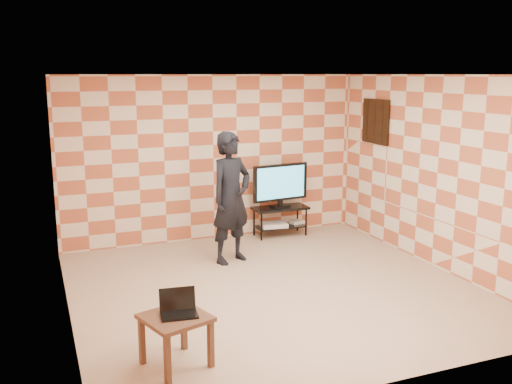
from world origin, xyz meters
The scene contains 14 objects.
floor centered at (0.00, 0.00, 0.00)m, with size 5.00×5.00×0.00m, color tan.
wall_back centered at (0.00, 2.50, 1.35)m, with size 5.00×0.02×2.70m, color beige.
wall_front centered at (0.00, -2.50, 1.35)m, with size 5.00×0.02×2.70m, color beige.
wall_left centered at (-2.50, 0.00, 1.35)m, with size 0.02×5.00×2.70m, color beige.
wall_right centered at (2.50, 0.00, 1.35)m, with size 0.02×5.00×2.70m, color beige.
ceiling centered at (0.00, 0.00, 2.70)m, with size 5.00×5.00×0.02m, color white.
wall_art centered at (2.47, 1.55, 1.95)m, with size 0.04×0.72×0.72m.
tv_stand centered at (1.08, 2.21, 0.36)m, with size 0.93×0.42×0.50m.
tv centered at (1.08, 2.20, 0.91)m, with size 1.01×0.23×0.73m.
dvd_player centered at (0.95, 2.17, 0.21)m, with size 0.43×0.31×0.07m, color silver.
game_console centered at (1.41, 2.23, 0.20)m, with size 0.23×0.17×0.05m, color silver.
side_table centered at (-1.64, -1.49, 0.41)m, with size 0.70×0.70×0.50m.
laptop centered at (-1.60, -1.45, 0.55)m, with size 0.37×0.31×0.23m.
person centered at (-0.14, 1.22, 0.96)m, with size 0.70×0.46×1.91m, color black.
Camera 1 is at (-2.76, -6.38, 2.71)m, focal length 40.00 mm.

